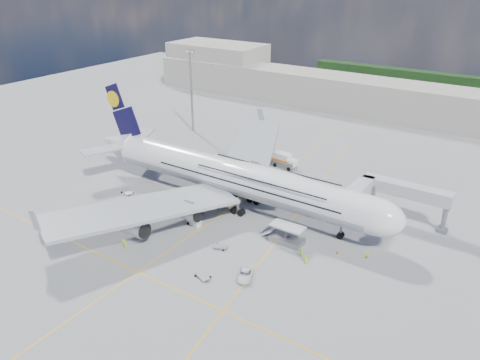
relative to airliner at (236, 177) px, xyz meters
The scene contains 31 objects.
ground 12.13m from the airliner, 91.49° to the right, with size 300.00×300.00×0.00m, color gray.
taxi_line_main 12.13m from the airliner, 91.49° to the right, with size 0.25×220.00×0.01m, color #EFA90C.
taxi_line_cross 30.78m from the airliner, 90.50° to the right, with size 120.00×0.25×0.01m, color #EFA90C.
taxi_line_diag 15.36m from the airliner, ahead, with size 0.25×100.00×0.01m, color #EFA90C.
airliner is the anchor object (origin of this frame).
jet_bridge 31.50m from the airliner, 20.31° to the left, with size 18.80×12.10×8.50m.
cargo_loader 18.87m from the airliner, 23.23° to the right, with size 8.53×3.20×3.67m.
light_mast 53.72m from the airliner, 139.00° to the left, with size 3.00×0.70×25.50m.
terminal 85.00m from the airliner, 90.18° to the left, with size 180.00×16.00×12.00m, color #B2AD9E.
hangar 114.20m from the airliner, 127.98° to the left, with size 40.00×22.00×18.00m, color #B2AD9E.
dolly_row_a 26.89m from the airliner, 159.42° to the right, with size 3.48×2.59×0.46m.
dolly_row_b 26.71m from the airliner, 127.58° to the right, with size 3.09×2.12×1.78m.
dolly_row_c 21.68m from the airliner, 147.58° to the right, with size 3.24×2.00×0.45m.
dolly_back 33.31m from the airliner, 143.30° to the right, with size 3.34×2.38×0.44m.
dolly_nose_far 27.74m from the airliner, 67.94° to the right, with size 3.27×2.60×0.42m.
dolly_nose_near 18.66m from the airliner, 65.57° to the right, with size 3.01×2.28×0.39m.
baggage_tug 13.55m from the airliner, 100.70° to the right, with size 3.08×1.68×1.84m.
catering_truck_inner 25.23m from the airliner, 93.06° to the left, with size 6.87×3.09×3.99m.
catering_truck_outer 33.83m from the airliner, 117.74° to the left, with size 7.31×5.50×4.02m.
service_van 27.24m from the airliner, 52.35° to the right, with size 2.28×4.93×1.37m, color white.
crew_nose 32.40m from the airliner, ahead, with size 0.65×0.43×1.78m, color #A1EB18.
crew_loader 24.30m from the airliner, 25.66° to the right, with size 0.83×0.65×1.71m, color #A3F119.
crew_wing 24.88m from the airliner, 125.97° to the right, with size 1.01×0.42×1.72m, color #B5EB18.
crew_van 26.33m from the airliner, 26.54° to the right, with size 0.81×0.52×1.65m, color #F0FF1A.
crew_tug 27.78m from the airliner, 106.39° to the right, with size 1.26×0.72×1.94m, color #E5F71A.
cone_nose 27.70m from the airliner, 11.46° to the right, with size 0.49×0.49×0.63m.
cone_wing_left_inner 13.46m from the airliner, 109.32° to the left, with size 0.39×0.39×0.50m.
cone_wing_left_outer 34.75m from the airliner, 110.19° to the left, with size 0.44×0.44×0.56m.
cone_wing_right_inner 20.00m from the airliner, 139.06° to the right, with size 0.44×0.44×0.56m.
cone_wing_right_outer 33.47m from the airliner, 127.29° to the right, with size 0.47×0.47×0.60m.
cone_tail 35.33m from the airliner, 169.12° to the left, with size 0.42×0.42×0.54m.
Camera 1 is at (51.99, -66.05, 48.73)m, focal length 35.00 mm.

